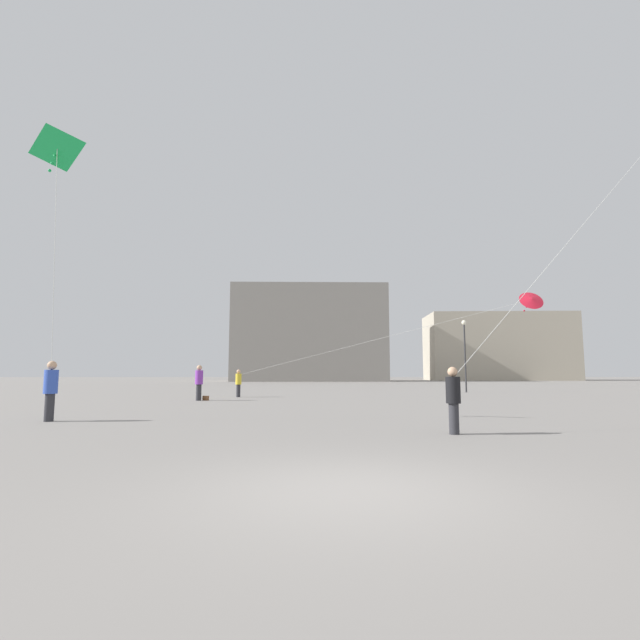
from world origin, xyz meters
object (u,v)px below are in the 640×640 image
Objects in this scene: person_in_purple at (199,381)px; building_centre_hall at (497,347)px; kite_emerald_delta at (58,151)px; lamppost_east at (465,344)px; person_in_blue at (51,388)px; person_in_yellow at (238,382)px; kite_crimson_diamond at (529,300)px; handbag_beside_flyer at (206,398)px; person_in_black at (453,397)px; building_left_hall at (310,335)px.

building_centre_hall reaches higher than person_in_purple.
kite_emerald_delta is 28.45m from lamppost_east.
person_in_yellow is (3.44, 13.89, -0.09)m from person_in_blue.
kite_crimson_diamond is 55.51× the size of handbag_beside_flyer.
person_in_blue is (-11.18, 3.10, 0.12)m from person_in_black.
building_left_hall is at bearing 51.01° from person_in_yellow.
building_left_hall is at bearing 103.52° from kite_crimson_diamond.
person_in_purple is at bearing -74.89° from person_in_blue.
building_left_hall is 48.17m from lamppost_east.
building_left_hall reaches higher than lamppost_east.
person_in_purple is at bearing -122.51° from building_centre_hall.
person_in_blue is at bearing -102.21° from handbag_beside_flyer.
kite_emerald_delta reaches higher than person_in_purple.
building_left_hall is 0.95× the size of building_centre_hall.
building_centre_hall is (43.70, 75.00, -2.32)m from kite_emerald_delta.
person_in_yellow is at bearing 71.02° from handbag_beside_flyer.
person_in_blue is 0.10× the size of kite_crimson_diamond.
kite_emerald_delta reaches higher than lamppost_east.
person_in_blue is 24.27m from kite_crimson_diamond.
person_in_blue is 0.07× the size of building_left_hall.
person_in_black is 11.60m from person_in_blue.
lamppost_east is 19.80m from handbag_beside_flyer.
person_in_black is 0.97× the size of person_in_yellow.
handbag_beside_flyer is at bearing -174.22° from kite_crimson_diamond.
building_centre_hall reaches higher than kite_emerald_delta.
person_in_yellow is 17.65m from kite_crimson_diamond.
kite_crimson_diamond is 8.35m from lamppost_east.
person_in_blue is (-1.93, -10.42, -0.02)m from person_in_purple.
person_in_black is 4.94× the size of handbag_beside_flyer.
handbag_beside_flyer is (-8.91, 13.62, -0.75)m from person_in_black.
lamppost_east is (-1.25, 7.99, -2.07)m from kite_crimson_diamond.
person_in_blue is 0.07× the size of building_centre_hall.
handbag_beside_flyer is at bearing -149.76° from lamppost_east.
kite_emerald_delta is at bearing -149.90° from kite_crimson_diamond.
person_in_blue is 67.58m from building_left_hall.
building_left_hall reaches higher than handbag_beside_flyer.
lamppost_east is (-24.15, -54.96, -2.72)m from building_centre_hall.
building_centre_hall is at bearing 70.01° from kite_crimson_diamond.
building_left_hall is at bearing 83.40° from kite_emerald_delta.
kite_emerald_delta reaches higher than person_in_yellow.
kite_crimson_diamond is (16.94, -1.54, 4.72)m from person_in_yellow.
person_in_purple is at bearing 14.40° from person_in_black.
building_centre_hall reaches higher than person_in_black.
kite_emerald_delta is 0.29× the size of building_centre_hall.
handbag_beside_flyer is (-41.00, -64.78, -6.14)m from building_centre_hall.
building_left_hall is 57.07m from handbag_beside_flyer.
person_in_blue is 5.60× the size of handbag_beside_flyer.
lamppost_east is (15.69, 6.45, 2.65)m from person_in_yellow.
person_in_black is 0.06× the size of building_centre_hall.
person_in_yellow is at bearing 74.16° from kite_emerald_delta.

